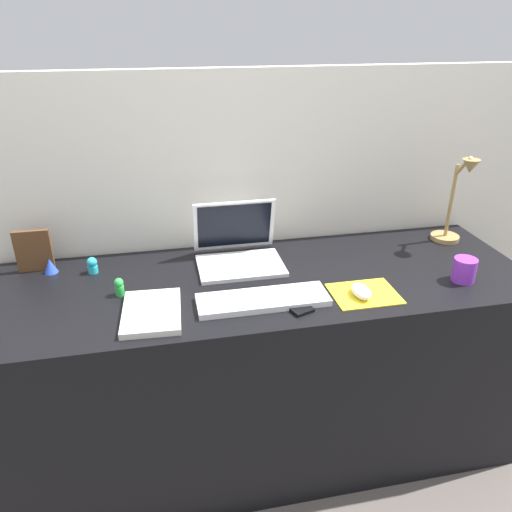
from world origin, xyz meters
The scene contains 15 objects.
ground_plane centered at (0.00, 0.00, 0.00)m, with size 6.00×6.00×0.00m, color #59514C.
back_wall centered at (0.00, 0.35, 0.69)m, with size 3.05×0.05×1.39m, color silver.
desk centered at (0.00, 0.00, 0.37)m, with size 1.85×0.62×0.74m, color black.
laptop centered at (-0.06, 0.16, 0.79)m, with size 0.30×0.26×0.21m.
keyboard centered at (-0.03, -0.15, 0.75)m, with size 0.41×0.13×0.02m, color white.
mousepad centered at (0.30, -0.17, 0.74)m, with size 0.21×0.17×0.00m, color yellow.
mouse centered at (0.28, -0.18, 0.76)m, with size 0.06×0.10×0.03m, color white.
cell_phone centered at (0.06, -0.18, 0.74)m, with size 0.06×0.13×0.01m, color black.
desk_lamp centered at (0.78, 0.15, 0.90)m, with size 0.11×0.16×0.35m.
notebook_pad centered at (-0.37, -0.15, 0.75)m, with size 0.17×0.24×0.02m, color silver.
picture_frame centered at (-0.76, 0.23, 0.81)m, with size 0.12×0.02×0.15m, color brown.
coffee_mug centered at (0.66, -0.14, 0.78)m, with size 0.08×0.08×0.08m, color purple.
toy_figurine_blue centered at (-0.71, 0.20, 0.77)m, with size 0.05×0.05×0.05m, color blue.
toy_figurine_cyan centered at (-0.57, 0.17, 0.77)m, with size 0.03×0.03×0.06m.
toy_figurine_green centered at (-0.47, -0.01, 0.77)m, with size 0.03×0.03×0.06m.
Camera 1 is at (-0.32, -1.44, 1.54)m, focal length 34.76 mm.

